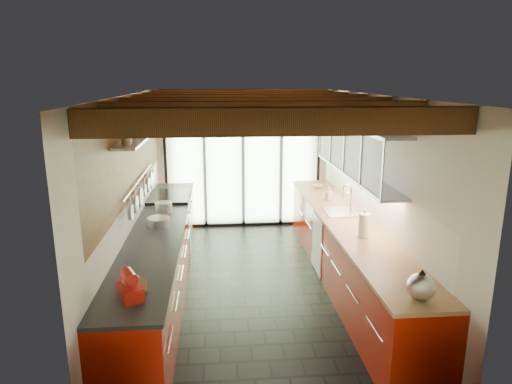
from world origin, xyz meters
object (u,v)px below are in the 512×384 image
kettle (421,285)px  paper_towel (364,226)px  soap_bottle (329,194)px  bowl (317,186)px  stand_mixer (130,286)px

kettle → paper_towel: (0.00, 1.59, 0.02)m
soap_bottle → bowl: soap_bottle is taller
stand_mixer → soap_bottle: size_ratio=1.67×
stand_mixer → paper_towel: paper_towel is taller
stand_mixer → kettle: (2.54, -0.24, 0.02)m
stand_mixer → paper_towel: bearing=28.1°
stand_mixer → kettle: kettle is taller
bowl → stand_mixer: bearing=-122.8°
stand_mixer → soap_bottle: bearing=50.6°
stand_mixer → paper_towel: (2.54, 1.35, 0.04)m
kettle → soap_bottle: 3.34m
kettle → bowl: 4.18m
paper_towel → bowl: bearing=90.0°
soap_bottle → bowl: (0.00, 0.85, -0.08)m
stand_mixer → soap_bottle: 4.01m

